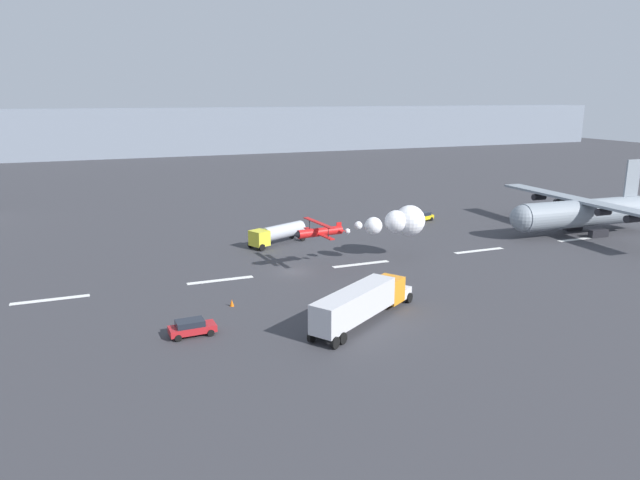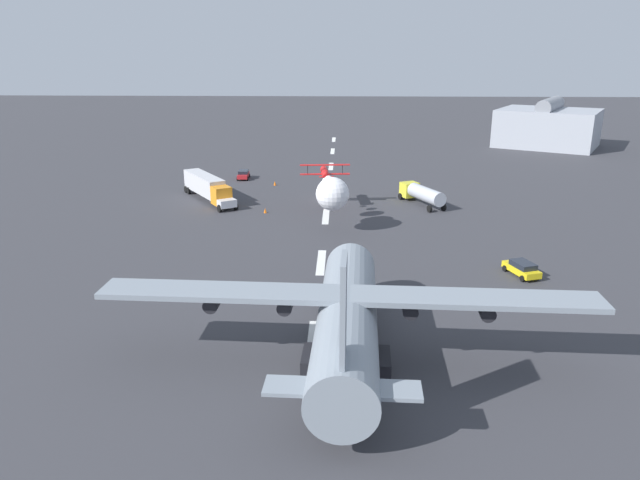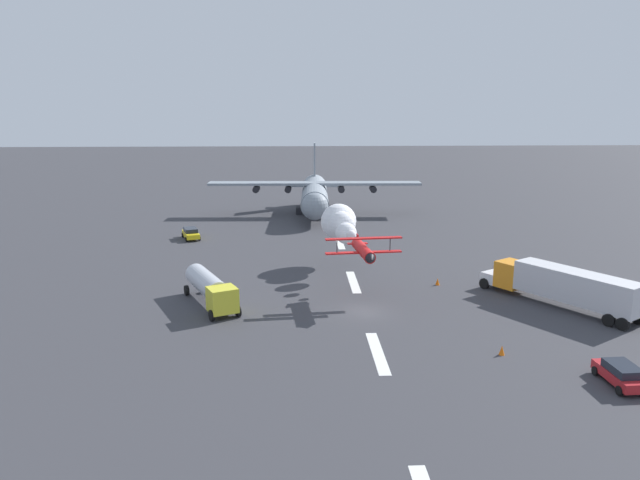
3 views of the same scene
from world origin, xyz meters
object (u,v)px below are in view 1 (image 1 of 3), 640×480
object	(u,v)px
cargo_transport_plane	(576,213)
semi_truck_orange	(362,302)
airport_staff_sedan	(422,216)
fuel_tanker_truck	(277,233)
followme_car_yellow	(192,327)
traffic_cone_far	(382,282)
traffic_cone_near	(232,303)
stunt_biplane_red	(396,222)

from	to	relation	value
cargo_transport_plane	semi_truck_orange	bearing A→B (deg)	-156.12
semi_truck_orange	airport_staff_sedan	bearing A→B (deg)	51.86
cargo_transport_plane	fuel_tanker_truck	size ratio (longest dim) A/B	3.73
cargo_transport_plane	semi_truck_orange	xyz separation A→B (m)	(-47.75, -21.14, -1.43)
cargo_transport_plane	followme_car_yellow	world-z (taller)	cargo_transport_plane
followme_car_yellow	airport_staff_sedan	bearing A→B (deg)	37.81
cargo_transport_plane	airport_staff_sedan	xyz separation A→B (m)	(-17.02, 17.99, -2.76)
cargo_transport_plane	traffic_cone_far	distance (m)	42.14
fuel_tanker_truck	traffic_cone_near	distance (m)	26.57
stunt_biplane_red	airport_staff_sedan	xyz separation A→B (m)	(16.44, 19.81, -4.21)
stunt_biplane_red	airport_staff_sedan	distance (m)	26.08
fuel_tanker_truck	traffic_cone_near	size ratio (longest dim) A/B	12.85
airport_staff_sedan	fuel_tanker_truck	bearing A→B (deg)	-167.21
airport_staff_sedan	traffic_cone_near	world-z (taller)	airport_staff_sedan
fuel_tanker_truck	stunt_biplane_red	bearing A→B (deg)	-46.63
fuel_tanker_truck	traffic_cone_far	world-z (taller)	fuel_tanker_truck
semi_truck_orange	fuel_tanker_truck	distance (m)	32.62
semi_truck_orange	traffic_cone_far	world-z (taller)	semi_truck_orange
followme_car_yellow	traffic_cone_near	distance (m)	8.20
cargo_transport_plane	traffic_cone_near	size ratio (longest dim) A/B	47.89
cargo_transport_plane	fuel_tanker_truck	xyz separation A→B (m)	(-45.96, 11.42, -1.82)
semi_truck_orange	traffic_cone_near	distance (m)	14.22
traffic_cone_near	stunt_biplane_red	bearing A→B (deg)	22.11
cargo_transport_plane	semi_truck_orange	world-z (taller)	cargo_transport_plane
fuel_tanker_truck	traffic_cone_near	world-z (taller)	fuel_tanker_truck
cargo_transport_plane	followme_car_yellow	distance (m)	66.35
semi_truck_orange	traffic_cone_near	bearing A→B (deg)	139.47
fuel_tanker_truck	followme_car_yellow	size ratio (longest dim) A/B	2.23
stunt_biplane_red	traffic_cone_far	distance (m)	12.72
cargo_transport_plane	followme_car_yellow	xyz separation A→B (m)	(-63.73, -18.25, -2.76)
cargo_transport_plane	followme_car_yellow	size ratio (longest dim) A/B	8.32
traffic_cone_near	airport_staff_sedan	bearing A→B (deg)	35.86
semi_truck_orange	traffic_cone_near	world-z (taller)	semi_truck_orange
stunt_biplane_red	traffic_cone_far	bearing A→B (deg)	-126.23
followme_car_yellow	fuel_tanker_truck	bearing A→B (deg)	59.09
cargo_transport_plane	traffic_cone_near	xyz separation A→B (m)	(-58.47, -11.97, -3.19)
stunt_biplane_red	traffic_cone_near	bearing A→B (deg)	-157.89
fuel_tanker_truck	airport_staff_sedan	xyz separation A→B (m)	(28.94, 6.57, -0.94)
fuel_tanker_truck	semi_truck_orange	bearing A→B (deg)	-93.14
semi_truck_orange	stunt_biplane_red	bearing A→B (deg)	53.53
stunt_biplane_red	traffic_cone_near	distance (m)	27.40
airport_staff_sedan	traffic_cone_near	size ratio (longest dim) A/B	6.25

